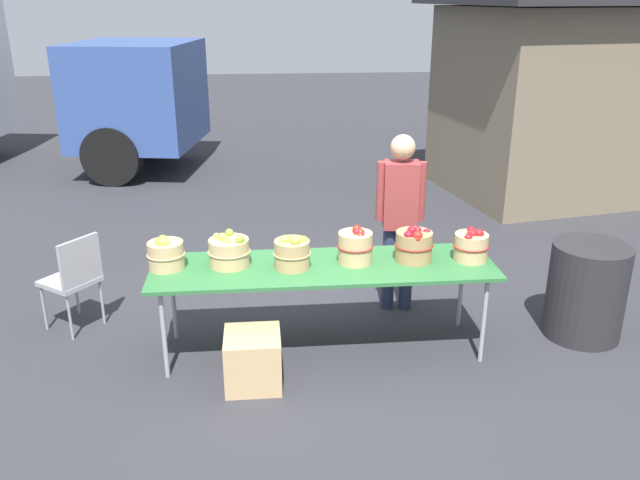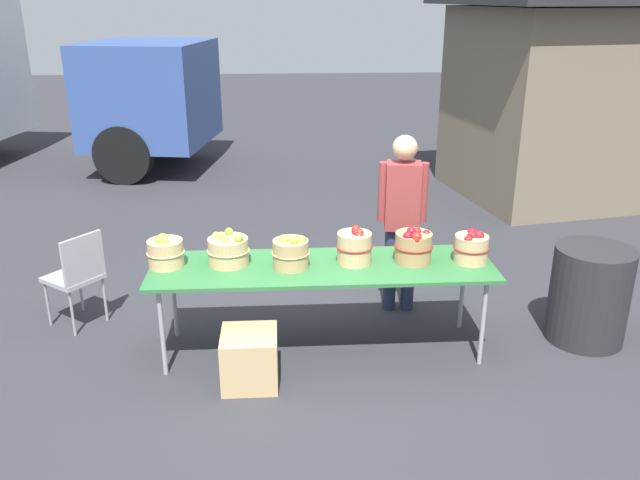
{
  "view_description": "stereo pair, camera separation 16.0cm",
  "coord_description": "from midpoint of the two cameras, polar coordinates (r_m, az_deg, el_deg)",
  "views": [
    {
      "loc": [
        -0.47,
        -4.67,
        2.74
      ],
      "look_at": [
        0.0,
        0.3,
        0.85
      ],
      "focal_mm": 36.41,
      "sensor_mm": 36.0,
      "label": 1
    },
    {
      "loc": [
        -0.31,
        -4.68,
        2.74
      ],
      "look_at": [
        0.0,
        0.3,
        0.85
      ],
      "focal_mm": 36.41,
      "sensor_mm": 36.0,
      "label": 2
    }
  ],
  "objects": [
    {
      "name": "apple_basket_red_0",
      "position": [
        5.11,
        3.95,
        -0.59
      ],
      "size": [
        0.29,
        0.29,
        0.31
      ],
      "color": "tan",
      "rests_on": "market_table"
    },
    {
      "name": "market_table",
      "position": [
        5.11,
        1.11,
        -2.63
      ],
      "size": [
        2.7,
        0.76,
        0.75
      ],
      "color": "#2D6B38",
      "rests_on": "ground"
    },
    {
      "name": "ground_plane",
      "position": [
        5.44,
        1.05,
        -9.54
      ],
      "size": [
        40.0,
        40.0,
        0.0
      ],
      "primitive_type": "plane",
      "color": "#2D2D33"
    },
    {
      "name": "apple_basket_green_2",
      "position": [
        5.02,
        -1.65,
        -1.09
      ],
      "size": [
        0.3,
        0.3,
        0.28
      ],
      "color": "tan",
      "rests_on": "market_table"
    },
    {
      "name": "food_kiosk",
      "position": [
        10.03,
        21.88,
        11.53
      ],
      "size": [
        3.96,
        3.48,
        2.74
      ],
      "rotation": [
        0.0,
        0.0,
        0.18
      ],
      "color": "#726651",
      "rests_on": "ground"
    },
    {
      "name": "apple_basket_red_1",
      "position": [
        5.19,
        9.1,
        -0.54
      ],
      "size": [
        0.31,
        0.31,
        0.3
      ],
      "color": "#A87F51",
      "rests_on": "market_table"
    },
    {
      "name": "apple_basket_green_0",
      "position": [
        5.17,
        -12.57,
        -1.06
      ],
      "size": [
        0.3,
        0.3,
        0.27
      ],
      "color": "tan",
      "rests_on": "market_table"
    },
    {
      "name": "apple_basket_green_1",
      "position": [
        5.12,
        -7.17,
        -0.89
      ],
      "size": [
        0.34,
        0.34,
        0.27
      ],
      "color": "tan",
      "rests_on": "market_table"
    },
    {
      "name": "produce_crate",
      "position": [
        4.93,
        -5.26,
        -10.33
      ],
      "size": [
        0.41,
        0.41,
        0.41
      ],
      "primitive_type": "cube",
      "color": "tan",
      "rests_on": "ground"
    },
    {
      "name": "trash_barrel",
      "position": [
        5.88,
        23.3,
        -4.43
      ],
      "size": [
        0.64,
        0.64,
        0.82
      ],
      "primitive_type": "cylinder",
      "color": "#262628",
      "rests_on": "ground"
    },
    {
      "name": "apple_basket_red_2",
      "position": [
        5.28,
        14.01,
        -0.6
      ],
      "size": [
        0.29,
        0.29,
        0.27
      ],
      "color": "tan",
      "rests_on": "market_table"
    },
    {
      "name": "vendor_adult",
      "position": [
        5.77,
        8.02,
        2.58
      ],
      "size": [
        0.43,
        0.25,
        1.63
      ],
      "rotation": [
        0.0,
        0.0,
        3.01
      ],
      "color": "#262D4C",
      "rests_on": "ground"
    },
    {
      "name": "folding_chair",
      "position": [
        5.93,
        -19.84,
        -2.67
      ],
      "size": [
        0.56,
        0.56,
        0.86
      ],
      "rotation": [
        0.0,
        0.0,
        4.06
      ],
      "color": "#99999E",
      "rests_on": "ground"
    }
  ]
}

